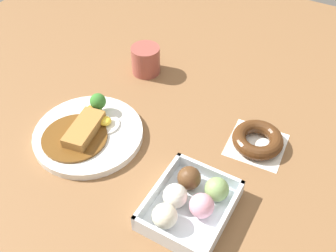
# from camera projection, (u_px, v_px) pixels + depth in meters

# --- Properties ---
(ground_plane) EXTENTS (1.60, 1.60, 0.00)m
(ground_plane) POSITION_uv_depth(u_px,v_px,m) (160.00, 123.00, 0.94)
(ground_plane) COLOR brown
(curry_plate) EXTENTS (0.25, 0.25, 0.07)m
(curry_plate) POSITION_uv_depth(u_px,v_px,m) (88.00, 132.00, 0.90)
(curry_plate) COLOR white
(curry_plate) RESTS_ON ground_plane
(donut_box) EXTENTS (0.18, 0.15, 0.06)m
(donut_box) POSITION_uv_depth(u_px,v_px,m) (190.00, 202.00, 0.75)
(donut_box) COLOR silver
(donut_box) RESTS_ON ground_plane
(chocolate_ring_donut) EXTENTS (0.13, 0.13, 0.03)m
(chocolate_ring_donut) POSITION_uv_depth(u_px,v_px,m) (258.00, 140.00, 0.88)
(chocolate_ring_donut) COLOR white
(chocolate_ring_donut) RESTS_ON ground_plane
(coffee_mug) EXTENTS (0.08, 0.08, 0.08)m
(coffee_mug) POSITION_uv_depth(u_px,v_px,m) (146.00, 60.00, 1.06)
(coffee_mug) COLOR #9E4C42
(coffee_mug) RESTS_ON ground_plane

